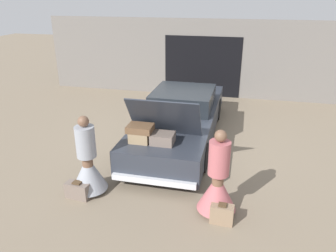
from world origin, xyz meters
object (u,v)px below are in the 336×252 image
object	(u,v)px
car	(181,118)
suitcase_beside_right_person	(222,214)
person_right	(217,185)
person_left	(88,166)
suitcase_beside_left_person	(78,190)

from	to	relation	value
car	suitcase_beside_right_person	xyz separation A→B (m)	(1.37, -3.27, -0.40)
person_right	car	bearing A→B (deg)	32.79
car	suitcase_beside_right_person	distance (m)	3.57
person_left	suitcase_beside_right_person	distance (m)	2.67
suitcase_beside_left_person	suitcase_beside_right_person	bearing A→B (deg)	-2.43
person_left	suitcase_beside_left_person	bearing A→B (deg)	-25.97
suitcase_beside_left_person	car	bearing A→B (deg)	66.61
car	person_left	world-z (taller)	car
car	suitcase_beside_left_person	distance (m)	3.46
person_right	suitcase_beside_right_person	size ratio (longest dim) A/B	3.97
person_left	suitcase_beside_right_person	world-z (taller)	person_left
person_right	suitcase_beside_right_person	world-z (taller)	person_right
car	person_left	xyz separation A→B (m)	(-1.24, -2.90, -0.02)
person_right	suitcase_beside_left_person	xyz separation A→B (m)	(-2.61, -0.16, -0.40)
suitcase_beside_left_person	person_left	bearing A→B (deg)	63.67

